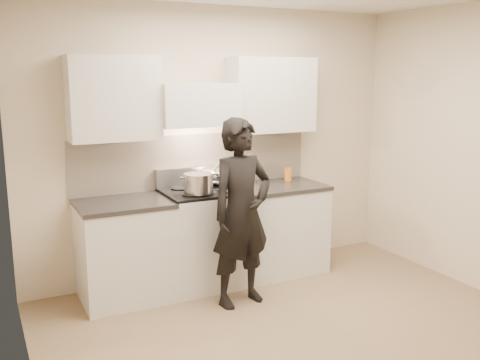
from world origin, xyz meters
name	(u,v)px	position (x,y,z in m)	size (l,w,h in m)	color
ground_plane	(311,339)	(0.00, 0.00, 0.00)	(4.00, 4.00, 0.00)	#7D6548
room_shell	(283,131)	(-0.06, 0.37, 1.60)	(4.04, 3.54, 2.70)	#C3B298
stove	(204,237)	(-0.30, 1.42, 0.47)	(0.76, 0.65, 0.96)	silver
counter_right	(277,228)	(0.53, 1.43, 0.46)	(0.92, 0.67, 0.92)	silver
counter_left	(125,250)	(-1.08, 1.43, 0.46)	(0.82, 0.67, 0.92)	silver
wok	(215,175)	(-0.12, 1.55, 1.06)	(0.36, 0.45, 0.29)	#BCBCBC
stock_pot	(198,183)	(-0.41, 1.28, 1.05)	(0.38, 0.30, 0.18)	#BCBCBC
utensil_crock	(250,175)	(0.30, 1.61, 1.01)	(0.12, 0.12, 0.31)	#B9BAC5
spice_jar	(251,180)	(0.30, 1.58, 0.96)	(0.04, 0.04, 0.08)	#C1651E
oil_glass	(288,174)	(0.74, 1.56, 0.99)	(0.08, 0.08, 0.14)	orange
person	(241,213)	(-0.17, 0.87, 0.84)	(0.61, 0.40, 1.67)	black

